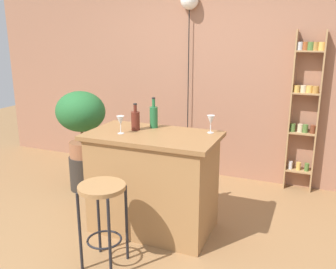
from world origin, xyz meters
The scene contains 12 objects.
ground centered at (0.00, 0.00, 0.00)m, with size 12.00×12.00×0.00m, color olive.
back_wall centered at (0.00, 1.95, 1.40)m, with size 6.40×0.10×2.80m, color #9E6B51.
kitchen_counter centered at (0.00, 0.30, 0.48)m, with size 1.21×0.69×0.95m.
bar_stool centered at (-0.12, -0.39, 0.53)m, with size 0.37×0.37×0.70m.
spice_shelf centered at (1.23, 1.81, 1.03)m, with size 0.32×0.13×1.88m.
plant_stool centered at (-1.17, 0.85, 0.20)m, with size 0.35×0.35×0.41m, color #2D2823.
potted_plant centered at (-1.17, 0.85, 0.91)m, with size 0.59×0.53×0.79m.
bottle_olive_oil centered at (-0.08, 0.51, 1.06)m, with size 0.08×0.08×0.29m.
bottle_wine_red centered at (-0.20, 0.36, 1.05)m, with size 0.08×0.08×0.26m.
wine_glass_left centered at (0.48, 0.53, 1.07)m, with size 0.07×0.07×0.16m.
wine_glass_center centered at (-0.27, 0.20, 1.07)m, with size 0.07×0.07×0.16m.
pendant_globe_light centered at (-0.20, 1.84, 2.19)m, with size 0.22×0.22×2.33m.
Camera 1 is at (1.36, -2.64, 1.84)m, focal length 39.47 mm.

